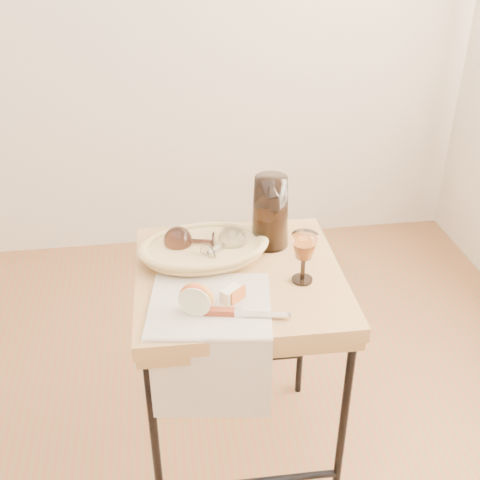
{
  "coord_description": "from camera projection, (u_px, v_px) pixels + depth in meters",
  "views": [
    {
      "loc": [
        0.2,
        -1.12,
        1.69
      ],
      "look_at": [
        0.4,
        0.27,
        0.87
      ],
      "focal_mm": 44.32,
      "sensor_mm": 36.0,
      "label": 1
    }
  ],
  "objects": [
    {
      "name": "wine_goblet",
      "position": [
        304.0,
        258.0,
        1.62
      ],
      "size": [
        0.08,
        0.08,
        0.15
      ],
      "primitive_type": null,
      "rotation": [
        0.0,
        0.0,
        -0.15
      ],
      "color": "white",
      "rests_on": "side_table"
    },
    {
      "name": "tea_towel",
      "position": [
        210.0,
        305.0,
        1.56
      ],
      "size": [
        0.36,
        0.33,
        0.01
      ],
      "primitive_type": "cube",
      "rotation": [
        0.0,
        0.0,
        -0.14
      ],
      "color": "beige",
      "rests_on": "side_table"
    },
    {
      "name": "apple_half",
      "position": [
        197.0,
        297.0,
        1.51
      ],
      "size": [
        0.1,
        0.08,
        0.08
      ],
      "primitive_type": "ellipsoid",
      "rotation": [
        0.0,
        0.0,
        -0.34
      ],
      "color": "red",
      "rests_on": "tea_towel"
    },
    {
      "name": "goblet_lying_b",
      "position": [
        222.0,
        245.0,
        1.72
      ],
      "size": [
        0.16,
        0.15,
        0.08
      ],
      "primitive_type": null,
      "rotation": [
        0.0,
        0.0,
        0.71
      ],
      "color": "white",
      "rests_on": "bread_basket"
    },
    {
      "name": "pitcher",
      "position": [
        270.0,
        211.0,
        1.78
      ],
      "size": [
        0.19,
        0.26,
        0.26
      ],
      "primitive_type": null,
      "rotation": [
        0.0,
        0.0,
        0.16
      ],
      "color": "black",
      "rests_on": "side_table"
    },
    {
      "name": "bread_basket",
      "position": [
        204.0,
        251.0,
        1.75
      ],
      "size": [
        0.37,
        0.27,
        0.05
      ],
      "primitive_type": null,
      "rotation": [
        0.0,
        0.0,
        0.11
      ],
      "color": "tan",
      "rests_on": "side_table"
    },
    {
      "name": "side_table",
      "position": [
        239.0,
        371.0,
        1.89
      ],
      "size": [
        0.6,
        0.6,
        0.75
      ],
      "primitive_type": null,
      "rotation": [
        0.0,
        0.0,
        -0.02
      ],
      "color": "brown",
      "rests_on": "floor"
    },
    {
      "name": "goblet_lying_a",
      "position": [
        193.0,
        241.0,
        1.74
      ],
      "size": [
        0.15,
        0.11,
        0.08
      ],
      "primitive_type": null,
      "rotation": [
        0.0,
        0.0,
        2.94
      ],
      "color": "#543027",
      "rests_on": "bread_basket"
    },
    {
      "name": "apple_wedge",
      "position": [
        231.0,
        294.0,
        1.56
      ],
      "size": [
        0.06,
        0.06,
        0.04
      ],
      "primitive_type": "cube",
      "rotation": [
        0.0,
        0.0,
        0.74
      ],
      "color": "#EEE7BE",
      "rests_on": "tea_towel"
    },
    {
      "name": "table_knife",
      "position": [
        241.0,
        312.0,
        1.51
      ],
      "size": [
        0.23,
        0.07,
        0.02
      ],
      "primitive_type": null,
      "rotation": [
        0.0,
        0.0,
        -0.21
      ],
      "color": "silver",
      "rests_on": "tea_towel"
    }
  ]
}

